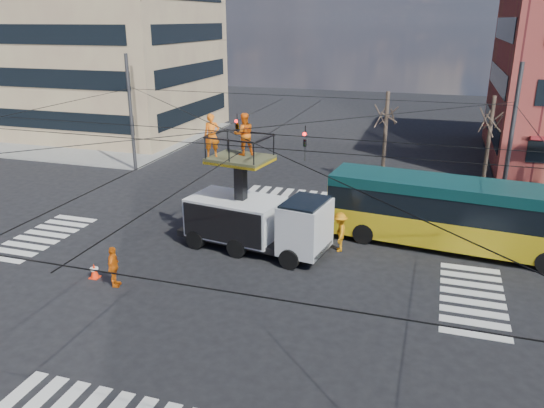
{
  "coord_description": "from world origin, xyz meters",
  "views": [
    {
      "loc": [
        8.08,
        -19.53,
        10.16
      ],
      "look_at": [
        1.54,
        1.14,
        2.55
      ],
      "focal_mm": 35.0,
      "sensor_mm": 36.0,
      "label": 1
    }
  ],
  "objects_px": {
    "traffic_cone": "(94,271)",
    "flagger": "(340,232)",
    "city_bus": "(462,214)",
    "worker_ground": "(114,267)",
    "utility_truck": "(256,208)"
  },
  "relations": [
    {
      "from": "worker_ground",
      "to": "flagger",
      "type": "height_order",
      "value": "flagger"
    },
    {
      "from": "traffic_cone",
      "to": "flagger",
      "type": "distance_m",
      "value": 10.81
    },
    {
      "from": "traffic_cone",
      "to": "worker_ground",
      "type": "bearing_deg",
      "value": -16.58
    },
    {
      "from": "city_bus",
      "to": "worker_ground",
      "type": "xyz_separation_m",
      "value": [
        -13.18,
        -8.02,
        -0.88
      ]
    },
    {
      "from": "city_bus",
      "to": "traffic_cone",
      "type": "height_order",
      "value": "city_bus"
    },
    {
      "from": "utility_truck",
      "to": "flagger",
      "type": "height_order",
      "value": "utility_truck"
    },
    {
      "from": "city_bus",
      "to": "worker_ground",
      "type": "relative_size",
      "value": 7.31
    },
    {
      "from": "city_bus",
      "to": "flagger",
      "type": "height_order",
      "value": "city_bus"
    },
    {
      "from": "utility_truck",
      "to": "worker_ground",
      "type": "distance_m",
      "value": 6.75
    },
    {
      "from": "traffic_cone",
      "to": "worker_ground",
      "type": "height_order",
      "value": "worker_ground"
    },
    {
      "from": "utility_truck",
      "to": "worker_ground",
      "type": "xyz_separation_m",
      "value": [
        -4.24,
        -5.11,
        -1.21
      ]
    },
    {
      "from": "utility_truck",
      "to": "worker_ground",
      "type": "bearing_deg",
      "value": -120.96
    },
    {
      "from": "utility_truck",
      "to": "city_bus",
      "type": "bearing_deg",
      "value": 26.81
    },
    {
      "from": "city_bus",
      "to": "worker_ground",
      "type": "distance_m",
      "value": 15.46
    },
    {
      "from": "traffic_cone",
      "to": "utility_truck",
      "type": "bearing_deg",
      "value": 41.0
    }
  ]
}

